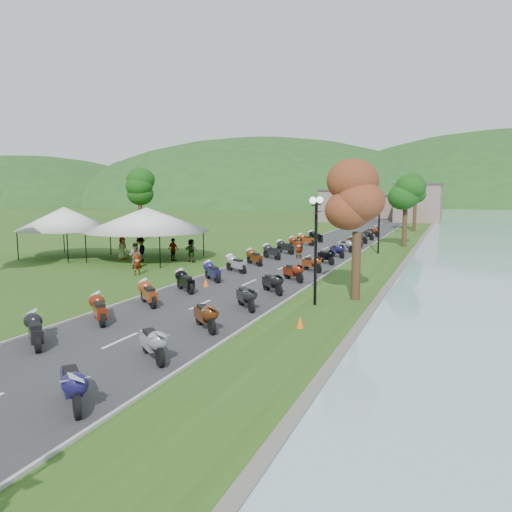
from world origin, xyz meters
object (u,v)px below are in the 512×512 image
(pedestrian_a, at_px, (138,275))
(pedestrian_c, at_px, (141,262))
(vendor_tent_main, at_px, (147,234))
(pedestrian_b, at_px, (136,269))

(pedestrian_a, bearing_deg, pedestrian_c, 60.86)
(vendor_tent_main, relative_size, pedestrian_a, 3.93)
(pedestrian_b, bearing_deg, vendor_tent_main, -75.77)
(vendor_tent_main, distance_m, pedestrian_c, 2.44)
(vendor_tent_main, bearing_deg, pedestrian_b, -66.52)
(vendor_tent_main, distance_m, pedestrian_a, 7.33)
(vendor_tent_main, height_order, pedestrian_c, vendor_tent_main)
(vendor_tent_main, height_order, pedestrian_b, vendor_tent_main)
(pedestrian_b, xyz_separation_m, pedestrian_c, (-1.42, 2.72, 0.00))
(vendor_tent_main, bearing_deg, pedestrian_c, -75.66)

